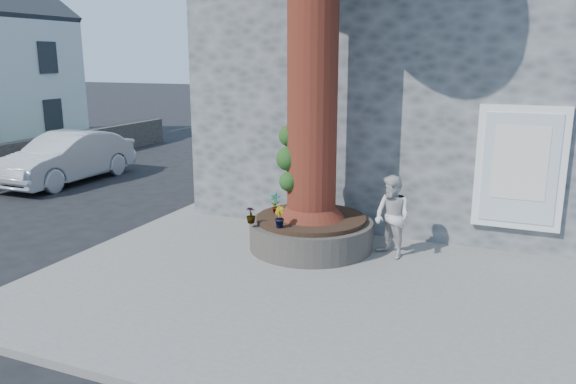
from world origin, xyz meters
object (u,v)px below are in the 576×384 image
at_px(planter, 311,232).
at_px(car_silver, 67,158).
at_px(man, 339,182).
at_px(woman, 392,217).

xyz_separation_m(planter, car_silver, (-8.81, 3.04, 0.32)).
xyz_separation_m(planter, man, (0.05, 1.50, 0.66)).
relative_size(planter, car_silver, 0.52).
height_order(planter, man, man).
bearing_deg(car_silver, planter, -19.59).
relative_size(planter, woman, 1.56).
relative_size(man, car_silver, 0.43).
distance_m(man, car_silver, 9.00).
bearing_deg(planter, car_silver, 160.95).
bearing_deg(woman, car_silver, -160.71).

